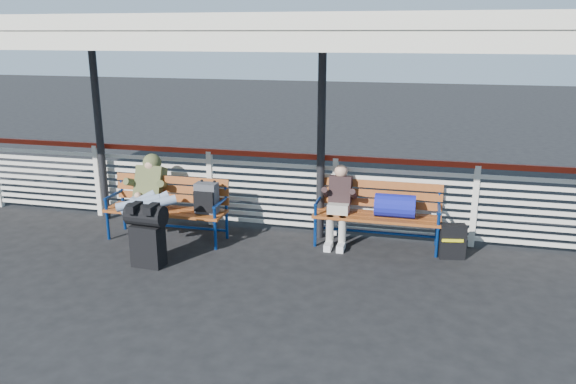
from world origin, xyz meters
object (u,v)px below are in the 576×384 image
(bench_left, at_px, (179,201))
(bench_right, at_px, (386,207))
(suitcase_side, at_px, (452,241))
(companion_person, at_px, (339,204))
(traveler_man, at_px, (147,198))
(luggage_stack, at_px, (147,233))

(bench_left, relative_size, bench_right, 1.00)
(suitcase_side, bearing_deg, companion_person, 162.61)
(companion_person, bearing_deg, traveler_man, -164.07)
(bench_left, distance_m, traveler_man, 0.50)
(luggage_stack, xyz_separation_m, bench_left, (-0.01, 1.03, 0.13))
(bench_left, bearing_deg, suitcase_side, 3.26)
(companion_person, bearing_deg, bench_right, 3.44)
(luggage_stack, height_order, traveler_man, traveler_man)
(traveler_man, distance_m, suitcase_side, 4.30)
(bench_left, relative_size, companion_person, 1.57)
(bench_right, height_order, suitcase_side, bench_right)
(traveler_man, bearing_deg, bench_left, 46.29)
(luggage_stack, bearing_deg, companion_person, 35.78)
(bench_right, bearing_deg, luggage_stack, -153.46)
(traveler_man, relative_size, companion_person, 1.43)
(luggage_stack, distance_m, bench_left, 1.04)
(companion_person, relative_size, suitcase_side, 2.41)
(traveler_man, bearing_deg, luggage_stack, -63.30)
(luggage_stack, height_order, suitcase_side, luggage_stack)
(bench_right, bearing_deg, traveler_man, -166.51)
(luggage_stack, relative_size, bench_right, 0.47)
(luggage_stack, relative_size, traveler_man, 0.52)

